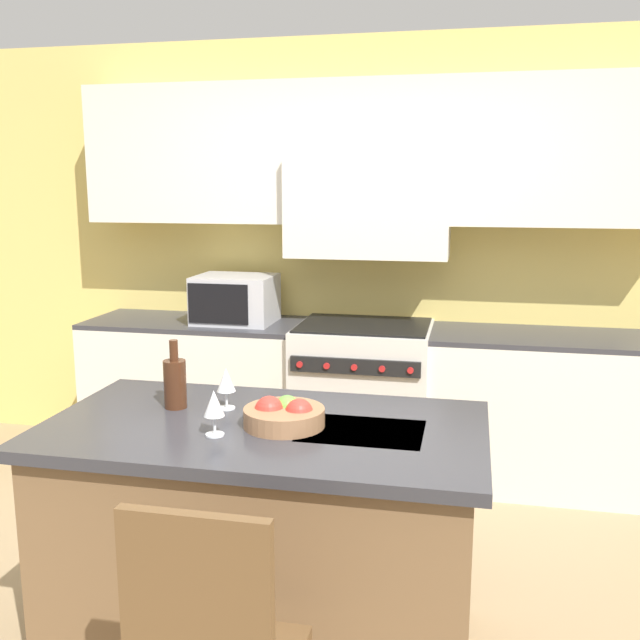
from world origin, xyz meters
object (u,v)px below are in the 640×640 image
wine_glass_far (226,381)px  fruit_bowl (284,415)px  wine_bottle (175,382)px  wine_glass_near (214,405)px  microwave (235,299)px  range_stove (363,399)px

wine_glass_far → fruit_bowl: wine_glass_far is taller
wine_bottle → wine_glass_near: (0.26, -0.27, 0.01)m
wine_glass_near → fruit_bowl: bearing=35.4°
wine_glass_far → microwave: bearing=107.6°
microwave → wine_glass_near: size_ratio=2.97×
range_stove → wine_bottle: size_ratio=3.48×
range_stove → microwave: size_ratio=1.94×
range_stove → fruit_bowl: size_ratio=3.19×
microwave → wine_bottle: microwave is taller
wine_bottle → microwave: bearing=101.0°
wine_glass_near → wine_glass_far: 0.30m
microwave → wine_bottle: 1.75m
range_stove → wine_glass_far: 1.78m
microwave → wine_glass_near: bearing=-73.3°
range_stove → wine_bottle: (-0.50, -1.70, 0.55)m
microwave → wine_glass_far: bearing=-72.4°
wine_glass_far → range_stove: bearing=80.0°
microwave → fruit_bowl: microwave is taller
wine_glass_near → fruit_bowl: 0.27m
microwave → wine_glass_near: (0.60, -1.98, -0.04)m
microwave → wine_glass_near: 2.07m
fruit_bowl → wine_bottle: bearing=165.9°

